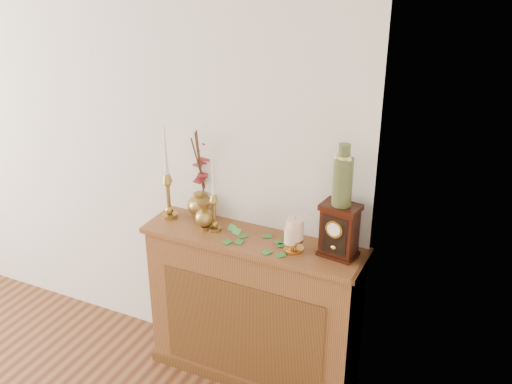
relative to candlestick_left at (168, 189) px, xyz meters
The scene contains 10 objects.
console_shelf 0.86m from the candlestick_left, ahead, with size 1.24×0.34×0.93m.
candlestick_left is the anchor object (origin of this frame).
candlestick_center 0.32m from the candlestick_left, ahead, with size 0.07×0.07×0.44m.
bud_vase 0.28m from the candlestick_left, ahead, with size 0.10×0.10×0.17m.
ginger_jar 0.21m from the candlestick_left, 40.47° to the left, with size 0.22×0.24×0.54m.
pillar_candle_left 0.79m from the candlestick_left, ahead, with size 0.08×0.08×0.15m.
pillar_candle_right 0.80m from the candlestick_left, ahead, with size 0.10×0.10×0.20m.
ivy_garland 0.59m from the candlestick_left, ahead, with size 0.41×0.17×0.08m.
mantel_clock 1.01m from the candlestick_left, ahead, with size 0.21×0.16×0.29m.
ceramic_vase 1.04m from the candlestick_left, ahead, with size 0.10×0.10×0.32m.
Camera 1 is at (2.62, -0.44, 2.50)m, focal length 42.00 mm.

